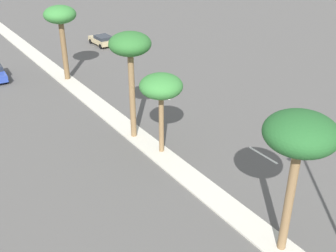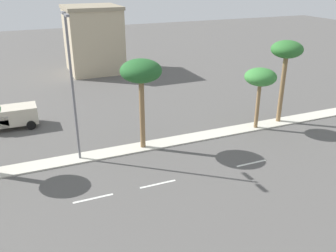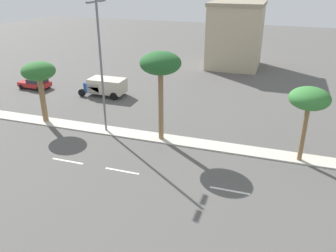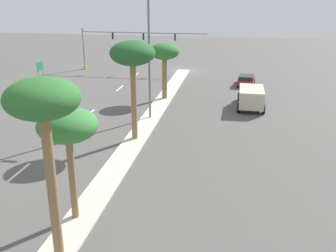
{
  "view_description": "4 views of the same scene",
  "coord_description": "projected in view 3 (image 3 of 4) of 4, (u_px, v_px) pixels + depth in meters",
  "views": [
    {
      "loc": [
        -13.96,
        18.41,
        15.84
      ],
      "look_at": [
        -0.76,
        37.79,
        3.56
      ],
      "focal_mm": 43.5,
      "sensor_mm": 36.0,
      "label": 1
    },
    {
      "loc": [
        27.9,
        19.1,
        14.48
      ],
      "look_at": [
        0.13,
        30.76,
        1.73
      ],
      "focal_mm": 38.99,
      "sensor_mm": 36.0,
      "label": 2
    },
    {
      "loc": [
        26.81,
        37.92,
        13.88
      ],
      "look_at": [
        0.9,
        29.29,
        1.78
      ],
      "focal_mm": 37.12,
      "sensor_mm": 36.0,
      "label": 3
    },
    {
      "loc": [
        -7.81,
        57.49,
        11.81
      ],
      "look_at": [
        -3.24,
        31.75,
        2.54
      ],
      "focal_mm": 42.25,
      "sensor_mm": 36.0,
      "label": 4
    }
  ],
  "objects": [
    {
      "name": "palm_tree_rear",
      "position": [
        161.0,
        65.0,
        28.79
      ],
      "size": [
        3.48,
        3.48,
        7.86
      ],
      "color": "olive",
      "rests_on": "median_curb"
    },
    {
      "name": "commercial_building",
      "position": [
        235.0,
        35.0,
        53.99
      ],
      "size": [
        8.63,
        8.1,
        9.91
      ],
      "color": "tan",
      "rests_on": "ground"
    },
    {
      "name": "sedan_red_inboard",
      "position": [
        35.0,
        83.0,
        45.08
      ],
      "size": [
        2.31,
        4.1,
        1.34
      ],
      "color": "red",
      "rests_on": "ground"
    },
    {
      "name": "lane_stripe_mid",
      "position": [
        68.0,
        161.0,
        27.88
      ],
      "size": [
        0.2,
        2.8,
        0.01
      ],
      "primitive_type": "cube",
      "color": "silver",
      "rests_on": "ground"
    },
    {
      "name": "palm_tree_far",
      "position": [
        309.0,
        100.0,
        25.84
      ],
      "size": [
        3.05,
        3.05,
        6.03
      ],
      "color": "olive",
      "rests_on": "median_curb"
    },
    {
      "name": "box_truck",
      "position": [
        104.0,
        86.0,
        42.36
      ],
      "size": [
        2.68,
        5.51,
        2.14
      ],
      "color": "#234C99",
      "rests_on": "ground"
    },
    {
      "name": "lane_stripe_inboard",
      "position": [
        122.0,
        171.0,
        26.49
      ],
      "size": [
        0.2,
        2.8,
        0.01
      ],
      "primitive_type": "cube",
      "color": "silver",
      "rests_on": "ground"
    },
    {
      "name": "palm_tree_left",
      "position": [
        39.0,
        73.0,
        33.23
      ],
      "size": [
        3.21,
        3.21,
        6.03
      ],
      "color": "olive",
      "rests_on": "median_curb"
    },
    {
      "name": "street_lamp_mid",
      "position": [
        101.0,
        60.0,
        30.41
      ],
      "size": [
        2.9,
        0.24,
        11.75
      ],
      "color": "slate",
      "rests_on": "median_curb"
    },
    {
      "name": "lane_stripe_near",
      "position": [
        230.0,
        191.0,
        24.11
      ],
      "size": [
        0.2,
        2.8,
        0.01
      ],
      "primitive_type": "cube",
      "color": "silver",
      "rests_on": "ground"
    },
    {
      "name": "ground_plane",
      "position": [
        271.0,
        155.0,
        28.85
      ],
      "size": [
        160.0,
        160.0,
        0.0
      ],
      "primitive_type": "plane",
      "color": "#565451"
    }
  ]
}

